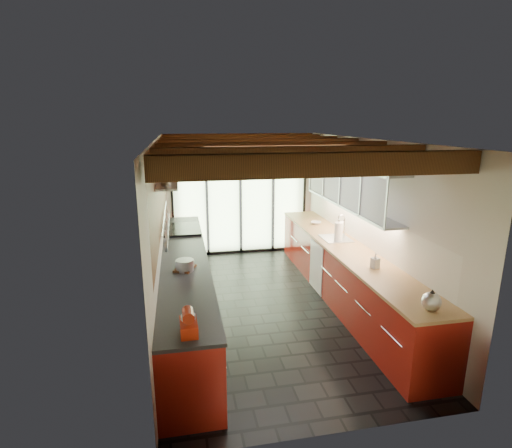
{
  "coord_description": "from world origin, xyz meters",
  "views": [
    {
      "loc": [
        -1.3,
        -5.7,
        2.87
      ],
      "look_at": [
        -0.11,
        0.4,
        1.25
      ],
      "focal_mm": 28.0,
      "sensor_mm": 36.0,
      "label": 1
    }
  ],
  "objects_px": {
    "soap_bottle": "(375,261)",
    "bowl": "(316,223)",
    "paper_towel": "(339,232)",
    "kettle": "(431,300)",
    "stand_mixer": "(189,323)"
  },
  "relations": [
    {
      "from": "stand_mixer",
      "to": "bowl",
      "type": "relative_size",
      "value": 1.42
    },
    {
      "from": "stand_mixer",
      "to": "soap_bottle",
      "type": "distance_m",
      "value": 2.83
    },
    {
      "from": "bowl",
      "to": "soap_bottle",
      "type": "bearing_deg",
      "value": -90.0
    },
    {
      "from": "stand_mixer",
      "to": "paper_towel",
      "type": "relative_size",
      "value": 0.77
    },
    {
      "from": "stand_mixer",
      "to": "bowl",
      "type": "height_order",
      "value": "stand_mixer"
    },
    {
      "from": "paper_towel",
      "to": "bowl",
      "type": "distance_m",
      "value": 1.12
    },
    {
      "from": "kettle",
      "to": "bowl",
      "type": "distance_m",
      "value": 3.65
    },
    {
      "from": "soap_bottle",
      "to": "kettle",
      "type": "bearing_deg",
      "value": -90.0
    },
    {
      "from": "paper_towel",
      "to": "soap_bottle",
      "type": "relative_size",
      "value": 1.75
    },
    {
      "from": "stand_mixer",
      "to": "soap_bottle",
      "type": "bearing_deg",
      "value": 26.06
    },
    {
      "from": "kettle",
      "to": "bowl",
      "type": "bearing_deg",
      "value": 90.0
    },
    {
      "from": "soap_bottle",
      "to": "bowl",
      "type": "distance_m",
      "value": 2.4
    },
    {
      "from": "stand_mixer",
      "to": "soap_bottle",
      "type": "relative_size",
      "value": 1.35
    },
    {
      "from": "paper_towel",
      "to": "bowl",
      "type": "xyz_separation_m",
      "value": [
        0.0,
        1.11,
        -0.13
      ]
    },
    {
      "from": "kettle",
      "to": "soap_bottle",
      "type": "bearing_deg",
      "value": 90.0
    }
  ]
}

